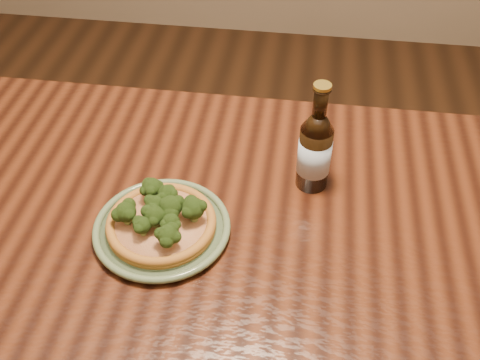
# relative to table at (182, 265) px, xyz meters

# --- Properties ---
(table) EXTENTS (1.60, 0.90, 0.75)m
(table) POSITION_rel_table_xyz_m (0.00, 0.00, 0.00)
(table) COLOR #441E0E
(table) RESTS_ON ground
(plate) EXTENTS (0.25, 0.25, 0.02)m
(plate) POSITION_rel_table_xyz_m (-0.03, -0.00, 0.10)
(plate) COLOR #5A6E4C
(plate) RESTS_ON table
(pizza) EXTENTS (0.20, 0.20, 0.07)m
(pizza) POSITION_rel_table_xyz_m (-0.03, 0.00, 0.12)
(pizza) COLOR #A66A25
(pizza) RESTS_ON plate
(beer_bottle) EXTENTS (0.06, 0.06, 0.24)m
(beer_bottle) POSITION_rel_table_xyz_m (0.24, 0.17, 0.18)
(beer_bottle) COLOR black
(beer_bottle) RESTS_ON table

